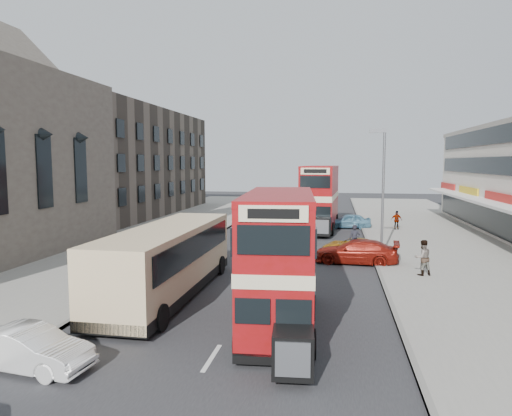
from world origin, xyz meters
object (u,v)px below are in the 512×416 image
Objects in this scene: street_lamp at (382,183)px; cyclist at (354,247)px; car_left_front at (29,349)px; car_right_a at (356,252)px; bus_main at (279,259)px; car_right_c at (349,221)px; pedestrian_far at (396,220)px; coach at (168,258)px; car_right_b at (352,246)px; bus_second at (320,197)px; pedestrian_near at (423,257)px.

street_lamp reaches higher than cyclist.
street_lamp is 2.12× the size of car_left_front.
cyclist is (-0.05, 1.27, 0.06)m from car_right_a.
car_right_c is at bearing -101.71° from bus_main.
pedestrian_far is at bearing 78.36° from street_lamp.
street_lamp is at bearing 44.11° from coach.
car_right_b is at bearing 51.93° from coach.
bus_second is 30.53m from car_left_front.
bus_main is (-4.82, -12.85, -2.26)m from street_lamp.
bus_main is at bearing -110.55° from street_lamp.
street_lamp is at bearing 112.94° from bus_second.
cyclist is at bearing 47.62° from coach.
car_right_c is (8.64, 22.87, -1.05)m from coach.
bus_second is 2.61× the size of car_right_b.
pedestrian_far is at bearing -111.00° from bus_main.
pedestrian_near is at bearing -98.75° from pedestrian_far.
cyclist is (-1.61, -0.47, -4.00)m from street_lamp.
bus_main is 10.63m from pedestrian_near.
car_right_b is at bearing 100.59° from cyclist.
bus_second reaches higher than car_right_a.
street_lamp is 4.67m from car_right_b.
car_left_front is (-7.33, -29.55, -2.29)m from bus_second.
car_left_front is (-1.30, -7.76, -1.10)m from coach.
car_left_front is 0.77× the size of car_right_a.
bus_second is 17.60m from pedestrian_near.
cyclist is at bearing -114.25° from pedestrian_far.
car_right_a is 3.01× the size of pedestrian_far.
street_lamp is 2.03× the size of car_right_c.
car_right_a is (8.71, 8.19, -1.01)m from coach.
bus_main is 11.72m from car_right_a.
cyclist is at bearing -4.58° from car_right_c.
bus_second is at bearing -72.15° from car_right_c.
bus_second reaches higher than car_left_front.
bus_second reaches higher than cyclist.
coach is 2.83× the size of car_right_b.
car_right_c is at bearing -11.09° from car_left_front.
pedestrian_far is (14.06, 29.77, 0.34)m from car_left_front.
pedestrian_near reaches higher than car_left_front.
pedestrian_far reaches higher than car_left_front.
car_left_front is 32.92m from pedestrian_far.
bus_second is 11.41m from car_right_b.
bus_second is at bearing -7.05° from car_left_front.
bus_main is at bearing -28.11° from coach.
bus_second is 12.79m from cyclist.
cyclist is (2.62, -12.33, -2.14)m from bus_second.
pedestrian_far reaches higher than car_right_c.
street_lamp is 14.60m from coach.
bus_second is 2.56× the size of car_right_c.
car_right_b is at bearing -79.89° from pedestrian_near.
pedestrian_near is (5.97, -16.46, -1.82)m from bus_second.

